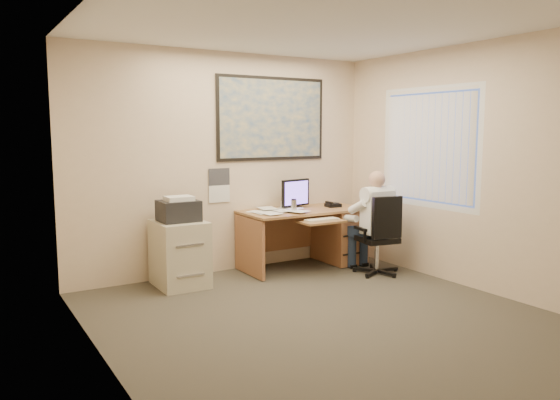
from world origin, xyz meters
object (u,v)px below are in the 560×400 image
office_chair (380,251)px  desk (323,231)px  filing_cabinet (179,247)px  person (376,222)px

office_chair → desk: bearing=119.8°
desk → filing_cabinet: bearing=-179.8°
desk → office_chair: (0.28, -0.81, -0.16)m
filing_cabinet → office_chair: size_ratio=1.05×
filing_cabinet → person: 2.39m
office_chair → person: size_ratio=0.77×
desk → person: (0.27, -0.73, 0.19)m
desk → person: size_ratio=1.27×
desk → person: bearing=-69.5°
person → office_chair: bearing=-83.3°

